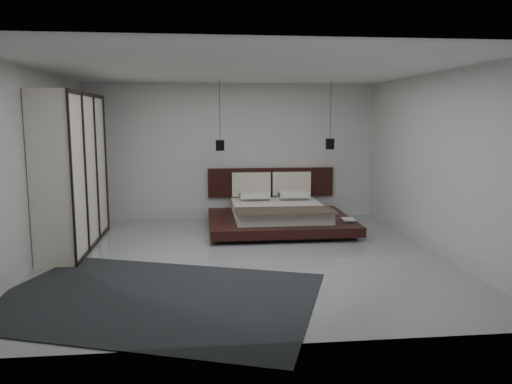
{
  "coord_description": "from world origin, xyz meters",
  "views": [
    {
      "loc": [
        -0.61,
        -7.36,
        2.11
      ],
      "look_at": [
        0.32,
        1.2,
        0.81
      ],
      "focal_mm": 35.0,
      "sensor_mm": 36.0,
      "label": 1
    }
  ],
  "objects": [
    {
      "name": "rug",
      "position": [
        -1.2,
        -1.66,
        0.01
      ],
      "size": [
        4.39,
        3.74,
        0.02
      ],
      "primitive_type": "cube",
      "rotation": [
        0.0,
        0.0,
        -0.34
      ],
      "color": "black",
      "rests_on": "floor"
    },
    {
      "name": "book_upper",
      "position": [
        1.89,
        1.25,
        0.28
      ],
      "size": [
        0.23,
        0.31,
        0.02
      ],
      "primitive_type": "imported",
      "rotation": [
        0.0,
        0.0,
        -0.05
      ],
      "color": "#99724C",
      "rests_on": "book_lower"
    },
    {
      "name": "pendant_left",
      "position": [
        -0.26,
        2.32,
        1.58
      ],
      "size": [
        0.17,
        0.17,
        1.33
      ],
      "color": "black",
      "rests_on": "ceiling"
    },
    {
      "name": "wall_front",
      "position": [
        0.0,
        -3.0,
        1.4
      ],
      "size": [
        6.0,
        0.0,
        6.0
      ],
      "primitive_type": "plane",
      "rotation": [
        -1.57,
        0.0,
        0.0
      ],
      "color": "beige",
      "rests_on": "floor"
    },
    {
      "name": "floor",
      "position": [
        0.0,
        0.0,
        0.0
      ],
      "size": [
        6.0,
        6.0,
        0.0
      ],
      "primitive_type": "plane",
      "color": "gray",
      "rests_on": "ground"
    },
    {
      "name": "wall_back",
      "position": [
        0.0,
        3.0,
        1.4
      ],
      "size": [
        6.0,
        0.0,
        6.0
      ],
      "primitive_type": "plane",
      "rotation": [
        1.57,
        0.0,
        0.0
      ],
      "color": "beige",
      "rests_on": "floor"
    },
    {
      "name": "bed",
      "position": [
        0.82,
        1.91,
        0.28
      ],
      "size": [
        2.65,
        2.34,
        1.05
      ],
      "color": "black",
      "rests_on": "floor"
    },
    {
      "name": "wall_right",
      "position": [
        3.0,
        0.0,
        1.4
      ],
      "size": [
        0.0,
        6.0,
        6.0
      ],
      "primitive_type": "plane",
      "rotation": [
        1.57,
        0.0,
        -1.57
      ],
      "color": "beige",
      "rests_on": "floor"
    },
    {
      "name": "book_lower",
      "position": [
        1.91,
        1.28,
        0.26
      ],
      "size": [
        0.26,
        0.31,
        0.03
      ],
      "primitive_type": "imported",
      "rotation": [
        0.0,
        0.0,
        -0.24
      ],
      "color": "#99724C",
      "rests_on": "bed"
    },
    {
      "name": "ceiling",
      "position": [
        0.0,
        0.0,
        2.8
      ],
      "size": [
        6.0,
        6.0,
        0.0
      ],
      "primitive_type": "plane",
      "rotation": [
        3.14,
        0.0,
        0.0
      ],
      "color": "white",
      "rests_on": "wall_back"
    },
    {
      "name": "wardrobe",
      "position": [
        -2.7,
        0.93,
        1.25
      ],
      "size": [
        0.6,
        2.55,
        2.5
      ],
      "color": "silver",
      "rests_on": "floor"
    },
    {
      "name": "lattice_screen",
      "position": [
        -2.95,
        2.45,
        1.3
      ],
      "size": [
        0.05,
        0.9,
        2.6
      ],
      "primitive_type": "cube",
      "color": "black",
      "rests_on": "floor"
    },
    {
      "name": "pendant_right",
      "position": [
        1.91,
        2.32,
        1.59
      ],
      "size": [
        0.17,
        0.17,
        1.32
      ],
      "color": "black",
      "rests_on": "ceiling"
    },
    {
      "name": "wall_left",
      "position": [
        -3.0,
        0.0,
        1.4
      ],
      "size": [
        0.0,
        6.0,
        6.0
      ],
      "primitive_type": "plane",
      "rotation": [
        1.57,
        0.0,
        1.57
      ],
      "color": "beige",
      "rests_on": "floor"
    }
  ]
}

